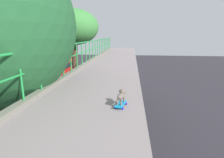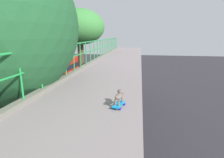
{
  "view_description": "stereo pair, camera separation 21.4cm",
  "coord_description": "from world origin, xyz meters",
  "views": [
    {
      "loc": [
        2.13,
        -2.76,
        6.94
      ],
      "look_at": [
        1.62,
        1.89,
        5.79
      ],
      "focal_mm": 28.92,
      "sensor_mm": 36.0,
      "label": 1
    },
    {
      "loc": [
        2.33,
        -2.7,
        6.94
      ],
      "look_at": [
        1.62,
        1.89,
        5.79
      ],
      "focal_mm": 28.92,
      "sensor_mm": 36.0,
      "label": 2
    }
  ],
  "objects": [
    {
      "name": "city_bus",
      "position": [
        -8.58,
        21.46,
        1.9
      ],
      "size": [
        2.55,
        11.18,
        3.36
      ],
      "color": "red",
      "rests_on": "ground"
    },
    {
      "name": "roadside_tree_far",
      "position": [
        -2.72,
        12.32,
        7.4
      ],
      "size": [
        4.16,
        4.16,
        9.01
      ],
      "color": "#493627",
      "rests_on": "ground"
    },
    {
      "name": "overpass_deck",
      "position": [
        1.06,
        0.0,
        5.19
      ],
      "size": [
        2.73,
        37.62,
        0.44
      ],
      "color": "gray",
      "rests_on": "bridge_pier"
    },
    {
      "name": "small_dog",
      "position": [
        1.93,
        0.95,
        5.67
      ],
      "size": [
        0.2,
        0.38,
        0.29
      ],
      "color": "#695C54",
      "rests_on": "toy_skateboard"
    },
    {
      "name": "toy_skateboard",
      "position": [
        1.92,
        0.92,
        5.47
      ],
      "size": [
        0.27,
        0.46,
        0.08
      ],
      "color": "#1397DB",
      "rests_on": "overpass_deck"
    }
  ]
}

